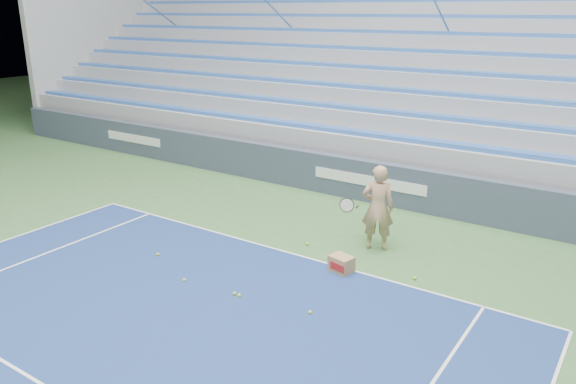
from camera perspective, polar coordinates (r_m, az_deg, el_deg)
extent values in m
cube|color=white|center=(11.87, -0.24, -6.08)|extent=(10.97, 0.05, 0.00)
cube|color=#364153|center=(14.95, 8.41, 1.09)|extent=(30.00, 0.30, 1.10)
cube|color=white|center=(20.24, -15.44, 5.25)|extent=(2.60, 0.02, 0.28)
cube|color=white|center=(14.80, 8.15, 1.12)|extent=(3.20, 0.02, 0.28)
cube|color=#96999F|center=(19.03, 14.44, 4.39)|extent=(30.00, 8.50, 1.10)
cube|color=#96999F|center=(18.86, 14.63, 6.75)|extent=(30.00, 8.50, 0.50)
cube|color=#3261B7|center=(15.27, 9.72, 5.67)|extent=(29.60, 0.42, 0.11)
cube|color=#96999F|center=(19.17, 15.18, 8.40)|extent=(30.00, 7.65, 0.50)
cube|color=#3261B7|center=(15.94, 11.10, 7.94)|extent=(29.60, 0.42, 0.11)
cube|color=#96999F|center=(19.50, 15.73, 10.00)|extent=(30.00, 6.80, 0.50)
cube|color=#3261B7|center=(16.64, 12.38, 10.02)|extent=(29.60, 0.42, 0.11)
cube|color=#96999F|center=(19.84, 16.26, 11.54)|extent=(30.00, 5.95, 0.50)
cube|color=#3261B7|center=(17.37, 13.58, 11.93)|extent=(29.60, 0.42, 0.11)
cube|color=#96999F|center=(20.20, 16.78, 13.03)|extent=(30.00, 5.10, 0.50)
cube|color=#3261B7|center=(18.12, 14.69, 13.68)|extent=(29.60, 0.42, 0.11)
cube|color=#96999F|center=(20.57, 17.28, 14.47)|extent=(30.00, 4.25, 0.50)
cube|color=#3261B7|center=(18.90, 15.72, 15.28)|extent=(29.60, 0.42, 0.11)
cube|color=#96999F|center=(20.96, 17.77, 15.85)|extent=(30.00, 3.40, 0.50)
cube|color=#3261B7|center=(19.69, 16.69, 16.74)|extent=(29.60, 0.42, 0.11)
cube|color=#96999F|center=(21.36, 18.25, 17.18)|extent=(30.00, 2.55, 0.50)
cube|color=#3261B7|center=(20.50, 17.59, 18.09)|extent=(29.60, 0.42, 0.11)
cube|color=#96999F|center=(27.58, -16.98, 13.55)|extent=(0.30, 8.80, 6.10)
cube|color=#96999F|center=(22.91, 19.11, 14.08)|extent=(31.00, 0.40, 7.30)
cylinder|color=#2D5EA0|center=(25.17, -12.53, 17.07)|extent=(0.05, 8.53, 5.04)
cylinder|color=#2D5EA0|center=(21.27, -0.69, 17.36)|extent=(0.05, 8.53, 5.04)
cylinder|color=#2D5EA0|center=(18.53, 15.45, 16.64)|extent=(0.05, 8.53, 5.04)
imported|color=tan|center=(11.86, 9.10, -1.59)|extent=(0.80, 0.68, 1.85)
cylinder|color=black|center=(11.78, 7.05, -1.50)|extent=(0.12, 0.27, 0.08)
cylinder|color=beige|center=(11.56, 6.00, -1.33)|extent=(0.29, 0.16, 0.28)
torus|color=black|center=(11.56, 6.00, -1.33)|extent=(0.31, 0.18, 0.30)
cube|color=#A07B4D|center=(11.02, 5.44, -7.30)|extent=(0.50, 0.41, 0.33)
cube|color=#B21E19|center=(10.88, 5.01, -7.62)|extent=(0.34, 0.09, 0.15)
sphere|color=#C5D32B|center=(12.00, -13.09, -6.20)|extent=(0.07, 0.07, 0.07)
sphere|color=#C5D32B|center=(9.63, 2.27, -12.11)|extent=(0.07, 0.07, 0.07)
sphere|color=#C5D32B|center=(10.23, -5.46, -10.23)|extent=(0.07, 0.07, 0.07)
sphere|color=#C5D32B|center=(10.83, -10.48, -8.78)|extent=(0.07, 0.07, 0.07)
sphere|color=#C5D32B|center=(12.20, 2.00, -5.28)|extent=(0.07, 0.07, 0.07)
sphere|color=#C5D32B|center=(10.99, 12.75, -8.53)|extent=(0.07, 0.07, 0.07)
sphere|color=#C5D32B|center=(10.16, -4.97, -10.42)|extent=(0.07, 0.07, 0.07)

